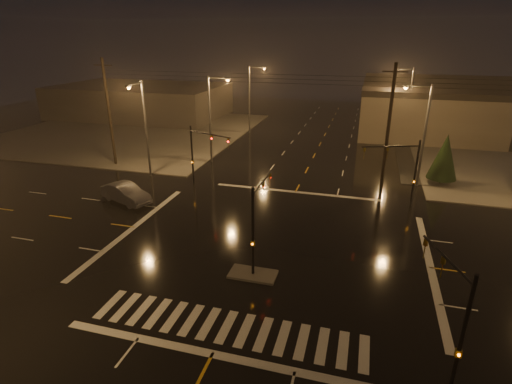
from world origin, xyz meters
TOP-DOWN VIEW (x-y plane):
  - ground at (0.00, 0.00)m, footprint 140.00×140.00m
  - sidewalk_nw at (-30.00, 30.00)m, footprint 36.00×36.00m
  - median_island at (0.00, -4.00)m, footprint 3.00×1.60m
  - crosswalk at (0.00, -9.00)m, footprint 15.00×2.60m
  - stop_bar_near at (0.00, -11.00)m, footprint 16.00×0.50m
  - stop_bar_far at (0.00, 11.00)m, footprint 16.00×0.50m
  - commercial_block at (-35.00, 42.00)m, footprint 30.00×18.00m
  - signal_mast_median at (0.00, -3.07)m, footprint 0.25×4.59m
  - signal_mast_ne at (9.50, 10.14)m, footprint 4.84×1.86m
  - signal_mast_nw at (-9.50, 10.14)m, footprint 4.84×1.86m
  - signal_mast_se at (10.23, -9.75)m, footprint 1.55×3.87m
  - streetlight_1 at (-11.18, 18.00)m, footprint 2.77×0.32m
  - streetlight_2 at (-11.18, 34.00)m, footprint 2.77×0.32m
  - streetlight_3 at (11.18, 16.00)m, footprint 2.77×0.32m
  - streetlight_4 at (11.18, 36.00)m, footprint 2.77×0.32m
  - streetlight_5 at (-16.00, 11.18)m, footprint 0.32×2.77m
  - utility_pole_0 at (-22.00, 14.00)m, footprint 2.20×0.32m
  - utility_pole_1 at (8.00, 14.00)m, footprint 2.20×0.32m
  - conifer_0 at (13.80, 17.02)m, footprint 2.89×2.89m
  - car_crossing at (-14.43, 4.37)m, footprint 5.50×3.51m

SIDE VIEW (x-z plane):
  - ground at x=0.00m, z-range 0.00..0.00m
  - crosswalk at x=0.00m, z-range 0.00..0.01m
  - stop_bar_near at x=0.00m, z-range 0.00..0.01m
  - stop_bar_far at x=0.00m, z-range 0.00..0.01m
  - sidewalk_nw at x=-30.00m, z-range 0.00..0.12m
  - median_island at x=0.00m, z-range 0.00..0.15m
  - car_crossing at x=-14.43m, z-range 0.00..1.71m
  - commercial_block at x=-35.00m, z-range 0.00..5.60m
  - conifer_0 at x=13.80m, z-range 0.35..5.56m
  - signal_mast_se at x=10.23m, z-range 0.71..6.71m
  - signal_mast_median at x=0.00m, z-range 0.75..6.75m
  - signal_mast_ne at x=9.50m, z-range 0.79..6.79m
  - signal_mast_nw at x=-9.50m, z-range 0.79..6.79m
  - streetlight_1 at x=-11.18m, z-range 0.80..10.80m
  - streetlight_2 at x=-11.18m, z-range 0.80..10.80m
  - streetlight_3 at x=11.18m, z-range 0.80..10.80m
  - streetlight_4 at x=11.18m, z-range 0.80..10.80m
  - streetlight_5 at x=-16.00m, z-range 0.80..10.80m
  - utility_pole_0 at x=-22.00m, z-range 0.13..12.13m
  - utility_pole_1 at x=8.00m, z-range 0.13..12.13m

